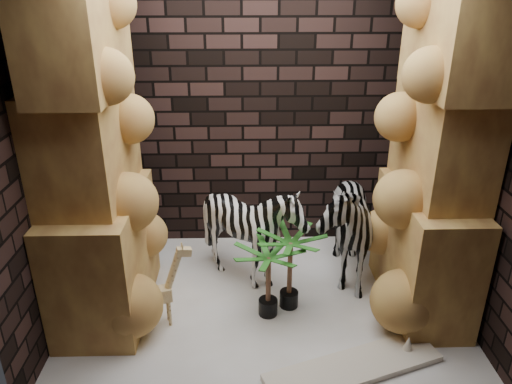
{
  "coord_description": "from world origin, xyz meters",
  "views": [
    {
      "loc": [
        -0.17,
        -3.7,
        2.78
      ],
      "look_at": [
        -0.07,
        0.15,
        1.07
      ],
      "focal_mm": 34.08,
      "sensor_mm": 36.0,
      "label": 1
    }
  ],
  "objects_px": {
    "surfboard": "(354,368)",
    "palm_back": "(268,282)",
    "palm_front": "(290,271)",
    "zebra_left": "(252,237)",
    "giraffe_toy": "(155,287)",
    "zebra_right": "(340,212)"
  },
  "relations": [
    {
      "from": "surfboard",
      "to": "palm_back",
      "type": "bearing_deg",
      "value": 112.02
    },
    {
      "from": "palm_front",
      "to": "zebra_left",
      "type": "bearing_deg",
      "value": 129.15
    },
    {
      "from": "giraffe_toy",
      "to": "palm_back",
      "type": "xyz_separation_m",
      "value": [
        0.96,
        0.13,
        -0.05
      ]
    },
    {
      "from": "zebra_right",
      "to": "surfboard",
      "type": "bearing_deg",
      "value": -91.93
    },
    {
      "from": "zebra_left",
      "to": "palm_front",
      "type": "xyz_separation_m",
      "value": [
        0.33,
        -0.41,
        -0.12
      ]
    },
    {
      "from": "zebra_right",
      "to": "palm_front",
      "type": "distance_m",
      "value": 0.82
    },
    {
      "from": "zebra_right",
      "to": "palm_back",
      "type": "distance_m",
      "value": 1.04
    },
    {
      "from": "giraffe_toy",
      "to": "palm_back",
      "type": "relative_size",
      "value": 1.15
    },
    {
      "from": "palm_front",
      "to": "surfboard",
      "type": "xyz_separation_m",
      "value": [
        0.43,
        -0.82,
        -0.35
      ]
    },
    {
      "from": "giraffe_toy",
      "to": "surfboard",
      "type": "distance_m",
      "value": 1.73
    },
    {
      "from": "palm_back",
      "to": "surfboard",
      "type": "relative_size",
      "value": 0.48
    },
    {
      "from": "zebra_left",
      "to": "palm_front",
      "type": "bearing_deg",
      "value": -56.96
    },
    {
      "from": "palm_back",
      "to": "zebra_right",
      "type": "bearing_deg",
      "value": 42.19
    },
    {
      "from": "giraffe_toy",
      "to": "surfboard",
      "type": "bearing_deg",
      "value": -37.86
    },
    {
      "from": "zebra_left",
      "to": "palm_front",
      "type": "relative_size",
      "value": 1.46
    },
    {
      "from": "zebra_left",
      "to": "giraffe_toy",
      "type": "height_order",
      "value": "zebra_left"
    },
    {
      "from": "palm_front",
      "to": "zebra_right",
      "type": "bearing_deg",
      "value": 45.79
    },
    {
      "from": "giraffe_toy",
      "to": "palm_back",
      "type": "height_order",
      "value": "giraffe_toy"
    },
    {
      "from": "zebra_left",
      "to": "palm_back",
      "type": "xyz_separation_m",
      "value": [
        0.13,
        -0.52,
        -0.16
      ]
    },
    {
      "from": "palm_back",
      "to": "zebra_left",
      "type": "bearing_deg",
      "value": 104.36
    },
    {
      "from": "zebra_left",
      "to": "palm_back",
      "type": "distance_m",
      "value": 0.56
    },
    {
      "from": "palm_front",
      "to": "surfboard",
      "type": "bearing_deg",
      "value": -62.29
    }
  ]
}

